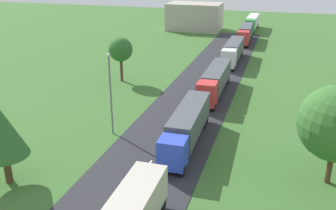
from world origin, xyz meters
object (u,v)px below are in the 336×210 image
truck_second (187,125)px  tree_pine (1,131)px  truck_sixth (252,22)px  lamppost_second (111,90)px  truck_fourth (233,51)px  truck_fifth (245,33)px  truck_third (215,80)px  tree_ash (121,50)px  distant_building (195,17)px

truck_second → tree_pine: bearing=-138.2°
truck_second → truck_sixth: bearing=89.9°
lamppost_second → truck_fourth: bearing=76.5°
truck_fifth → truck_sixth: size_ratio=0.99×
truck_fourth → lamppost_second: (-8.29, -34.58, 2.84)m
truck_second → truck_fifth: truck_second is taller
truck_third → lamppost_second: (-8.32, -16.11, 2.88)m
tree_ash → truck_fourth: bearing=48.0°
truck_third → lamppost_second: 18.36m
truck_fourth → tree_ash: bearing=-132.0°
truck_sixth → distant_building: bearing=-164.6°
truck_third → tree_pine: bearing=-114.8°
truck_second → truck_sixth: (0.10, 69.51, 0.03)m
truck_fifth → truck_sixth: truck_sixth is taller
truck_second → lamppost_second: (-8.41, 0.02, 2.88)m
truck_fifth → tree_ash: (-15.20, -35.51, 2.88)m
distant_building → truck_third: bearing=-73.5°
tree_ash → lamppost_second: bearing=-69.4°
tree_ash → truck_sixth: bearing=73.5°
truck_third → distant_building: bearing=106.5°
truck_fourth → tree_pine: 47.88m
truck_fifth → truck_second: bearing=-90.1°
truck_sixth → truck_second: bearing=-90.1°
truck_fourth → lamppost_second: lamppost_second is taller
lamppost_second → tree_ash: 19.14m
truck_sixth → tree_pine: bearing=-99.1°
truck_third → truck_fourth: 18.46m
lamppost_second → tree_pine: bearing=-111.1°
truck_sixth → distant_building: 15.39m
truck_third → truck_fifth: (0.16, 37.31, -0.01)m
tree_pine → tree_ash: tree_pine is taller
truck_second → tree_ash: (-15.13, 17.94, 2.87)m
truck_second → truck_fourth: bearing=90.2°
lamppost_second → tree_ash: size_ratio=1.31×
tree_ash → distant_building: bearing=89.5°
lamppost_second → truck_sixth: bearing=83.0°
truck_fourth → tree_ash: (-15.01, -16.66, 2.84)m
truck_sixth → tree_ash: 53.84m
truck_second → tree_ash: 23.64m
truck_third → tree_pine: (-12.77, -27.62, 2.70)m
truck_second → truck_sixth: 69.51m
truck_fourth → truck_sixth: bearing=89.6°
truck_fifth → tree_pine: (-12.93, -64.93, 2.71)m
truck_third → truck_fifth: truck_fifth is taller
truck_fifth → truck_fourth: bearing=-90.6°
truck_fifth → lamppost_second: size_ratio=1.48×
truck_sixth → lamppost_second: lamppost_second is taller
lamppost_second → tree_pine: 12.33m
truck_fifth → lamppost_second: 54.17m
truck_fourth → truck_second: bearing=-89.8°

